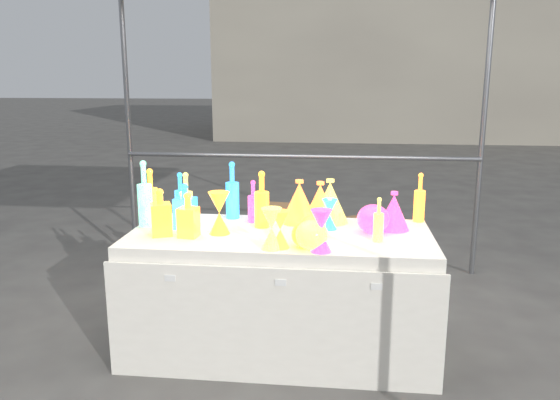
# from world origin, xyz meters

# --- Properties ---
(ground) EXTENTS (80.00, 80.00, 0.00)m
(ground) POSITION_xyz_m (0.00, 0.00, 0.00)
(ground) COLOR slate
(ground) RESTS_ON ground
(display_table) EXTENTS (1.84, 0.83, 0.75)m
(display_table) POSITION_xyz_m (0.00, -0.01, 0.37)
(display_table) COLOR white
(display_table) RESTS_ON ground
(background_building) EXTENTS (14.00, 6.00, 6.00)m
(background_building) POSITION_xyz_m (4.00, 14.00, 3.00)
(background_building) COLOR #A79F8B
(background_building) RESTS_ON ground
(cardboard_box_closed) EXTENTS (0.54, 0.42, 0.36)m
(cardboard_box_closed) POSITION_xyz_m (-0.26, 2.31, 0.18)
(cardboard_box_closed) COLOR #B58051
(cardboard_box_closed) RESTS_ON ground
(cardboard_box_flat) EXTENTS (0.79, 0.73, 0.05)m
(cardboard_box_flat) POSITION_xyz_m (0.41, 2.87, 0.03)
(cardboard_box_flat) COLOR #B58051
(cardboard_box_flat) RESTS_ON ground
(bottle_0) EXTENTS (0.12, 0.12, 0.34)m
(bottle_0) POSITION_xyz_m (-0.85, 0.17, 0.92)
(bottle_0) COLOR red
(bottle_0) RESTS_ON display_table
(bottle_1) EXTENTS (0.08, 0.08, 0.32)m
(bottle_1) POSITION_xyz_m (-0.66, 0.18, 0.91)
(bottle_1) COLOR green
(bottle_1) RESTS_ON display_table
(bottle_3) EXTENTS (0.09, 0.09, 0.27)m
(bottle_3) POSITION_xyz_m (-0.20, 0.23, 0.89)
(bottle_3) COLOR #1D5DAE
(bottle_3) RESTS_ON display_table
(bottle_4) EXTENTS (0.10, 0.10, 0.33)m
(bottle_4) POSITION_xyz_m (-0.60, 0.12, 0.92)
(bottle_4) COLOR #14797E
(bottle_4) RESTS_ON display_table
(bottle_5) EXTENTS (0.10, 0.10, 0.41)m
(bottle_5) POSITION_xyz_m (-0.85, 0.07, 0.96)
(bottle_5) COLOR #CA286A
(bottle_5) RESTS_ON display_table
(bottle_6) EXTENTS (0.11, 0.11, 0.35)m
(bottle_6) POSITION_xyz_m (-0.13, 0.12, 0.93)
(bottle_6) COLOR red
(bottle_6) RESTS_ON display_table
(bottle_7) EXTENTS (0.09, 0.09, 0.38)m
(bottle_7) POSITION_xyz_m (-0.35, 0.31, 0.94)
(bottle_7) COLOR green
(bottle_7) RESTS_ON display_table
(decanter_0) EXTENTS (0.15, 0.15, 0.28)m
(decanter_0) POSITION_xyz_m (-0.69, -0.13, 0.89)
(decanter_0) COLOR red
(decanter_0) RESTS_ON display_table
(decanter_1) EXTENTS (0.12, 0.12, 0.26)m
(decanter_1) POSITION_xyz_m (-0.52, -0.14, 0.88)
(decanter_1) COLOR yellow
(decanter_1) RESTS_ON display_table
(decanter_2) EXTENTS (0.13, 0.13, 0.28)m
(decanter_2) POSITION_xyz_m (-0.59, 0.03, 0.89)
(decanter_2) COLOR green
(decanter_2) RESTS_ON display_table
(hourglass_0) EXTENTS (0.11, 0.11, 0.21)m
(hourglass_0) POSITION_xyz_m (0.03, -0.29, 0.85)
(hourglass_0) COLOR yellow
(hourglass_0) RESTS_ON display_table
(hourglass_1) EXTENTS (0.12, 0.12, 0.23)m
(hourglass_1) POSITION_xyz_m (0.26, -0.34, 0.86)
(hourglass_1) COLOR #1D5DAE
(hourglass_1) RESTS_ON display_table
(hourglass_2) EXTENTS (0.15, 0.15, 0.23)m
(hourglass_2) POSITION_xyz_m (-0.01, -0.32, 0.86)
(hourglass_2) COLOR #14797E
(hourglass_2) RESTS_ON display_table
(hourglass_4) EXTENTS (0.13, 0.13, 0.25)m
(hourglass_4) POSITION_xyz_m (-0.35, -0.06, 0.88)
(hourglass_4) COLOR red
(hourglass_4) RESTS_ON display_table
(hourglass_5) EXTENTS (0.10, 0.10, 0.19)m
(hourglass_5) POSITION_xyz_m (0.29, 0.11, 0.84)
(hourglass_5) COLOR green
(hourglass_5) RESTS_ON display_table
(globe_0) EXTENTS (0.20, 0.20, 0.13)m
(globe_0) POSITION_xyz_m (0.17, -0.27, 0.81)
(globe_0) COLOR red
(globe_0) RESTS_ON display_table
(globe_1) EXTENTS (0.23, 0.23, 0.14)m
(globe_1) POSITION_xyz_m (0.20, -0.30, 0.82)
(globe_1) COLOR #14797E
(globe_1) RESTS_ON display_table
(globe_2) EXTENTS (0.17, 0.17, 0.12)m
(globe_2) POSITION_xyz_m (0.20, -0.08, 0.81)
(globe_2) COLOR yellow
(globe_2) RESTS_ON display_table
(globe_3) EXTENTS (0.20, 0.20, 0.15)m
(globe_3) POSITION_xyz_m (0.55, 0.05, 0.83)
(globe_3) COLOR #1D5DAE
(globe_3) RESTS_ON display_table
(lampshade_0) EXTENTS (0.27, 0.27, 0.28)m
(lampshade_0) POSITION_xyz_m (0.10, 0.25, 0.89)
(lampshade_0) COLOR yellow
(lampshade_0) RESTS_ON display_table
(lampshade_1) EXTENTS (0.22, 0.22, 0.26)m
(lampshade_1) POSITION_xyz_m (0.23, 0.28, 0.88)
(lampshade_1) COLOR yellow
(lampshade_1) RESTS_ON display_table
(lampshade_2) EXTENTS (0.25, 0.25, 0.24)m
(lampshade_2) POSITION_xyz_m (0.68, 0.15, 0.87)
(lampshade_2) COLOR #1D5DAE
(lampshade_2) RESTS_ON display_table
(lampshade_3) EXTENTS (0.29, 0.29, 0.28)m
(lampshade_3) POSITION_xyz_m (0.29, 0.28, 0.89)
(lampshade_3) COLOR #14797E
(lampshade_3) RESTS_ON display_table
(bottle_9) EXTENTS (0.08, 0.08, 0.32)m
(bottle_9) POSITION_xyz_m (0.86, 0.36, 0.91)
(bottle_9) COLOR yellow
(bottle_9) RESTS_ON display_table
(bottle_11) EXTENTS (0.08, 0.08, 0.26)m
(bottle_11) POSITION_xyz_m (0.57, -0.12, 0.88)
(bottle_11) COLOR #14797E
(bottle_11) RESTS_ON display_table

